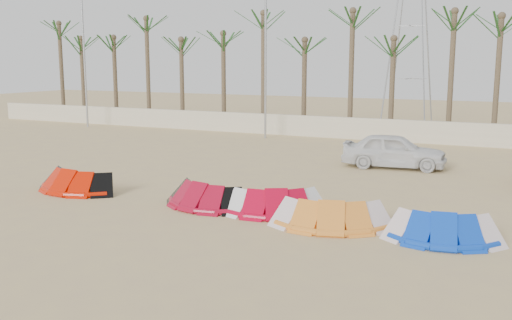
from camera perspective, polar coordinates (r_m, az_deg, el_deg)
The scene contains 12 objects.
ground at distance 15.04m, azimuth -9.94°, elevation -8.47°, with size 120.00×120.00×0.00m, color tan.
boundary_wall at distance 34.85m, azimuth 11.35°, elevation 3.04°, with size 60.00×0.30×1.30m, color beige.
palm_line at distance 35.97m, azimuth 13.32°, elevation 12.43°, with size 52.00×4.00×7.70m.
lamp_a at distance 42.43m, azimuth -16.81°, elevation 10.94°, with size 1.25×0.14×11.00m.
lamp_b at distance 34.70m, azimuth 1.01°, elevation 11.67°, with size 1.25×0.14×11.00m.
pylon at distance 40.55m, azimuth 14.77°, elevation 2.92°, with size 3.00×3.00×14.00m, color #A5A8AD, non-canonical shape.
kite_red_left at distance 21.90m, azimuth -17.14°, elevation -1.82°, with size 3.48×1.74×0.90m.
kite_red_mid at distance 18.77m, azimuth -4.85°, elevation -3.32°, with size 3.32×2.06×0.90m.
kite_red_right at distance 17.89m, azimuth 2.39°, elevation -3.95°, with size 3.62×2.66×0.90m.
kite_orange at distance 16.62m, azimuth 7.88°, elevation -5.12°, with size 3.64×2.31×0.90m.
kite_blue at distance 15.96m, azimuth 18.35°, elevation -6.19°, with size 3.14×1.92×0.90m.
car at distance 25.96m, azimuth 13.63°, elevation 0.91°, with size 1.81×4.51×1.54m, color white.
Camera 1 is at (8.34, -11.60, 4.70)m, focal length 40.00 mm.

